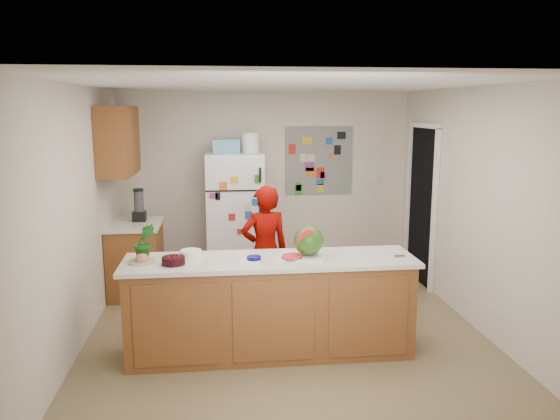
{
  "coord_description": "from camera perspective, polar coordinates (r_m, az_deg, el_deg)",
  "views": [
    {
      "loc": [
        -0.65,
        -5.31,
        2.28
      ],
      "look_at": [
        -0.03,
        0.2,
        1.24
      ],
      "focal_mm": 35.0,
      "sensor_mm": 36.0,
      "label": 1
    }
  ],
  "objects": [
    {
      "name": "cobalt_bowl",
      "position": [
        4.91,
        -2.74,
        -5.13
      ],
      "size": [
        0.15,
        0.15,
        0.05
      ],
      "primitive_type": "cylinder",
      "rotation": [
        0.0,
        0.0,
        0.21
      ],
      "color": "#060358",
      "rests_on": "peninsula_top"
    },
    {
      "name": "ceiling",
      "position": [
        5.35,
        0.59,
        13.1
      ],
      "size": [
        4.0,
        4.5,
        0.02
      ],
      "primitive_type": "cube",
      "color": "white",
      "rests_on": "wall_back"
    },
    {
      "name": "plate",
      "position": [
        5.03,
        -14.21,
        -5.27
      ],
      "size": [
        0.29,
        0.29,
        0.02
      ],
      "primitive_type": "cylinder",
      "rotation": [
        0.0,
        0.0,
        0.21
      ],
      "color": "beige",
      "rests_on": "peninsula_top"
    },
    {
      "name": "side_counter_base",
      "position": [
        6.99,
        -14.8,
        -5.09
      ],
      "size": [
        0.6,
        0.8,
        0.86
      ],
      "primitive_type": "cube",
      "color": "brown",
      "rests_on": "floor"
    },
    {
      "name": "side_counter_top",
      "position": [
        6.88,
        -14.98,
        -1.48
      ],
      "size": [
        0.64,
        0.84,
        0.04
      ],
      "primitive_type": "cube",
      "color": "silver",
      "rests_on": "side_counter_base"
    },
    {
      "name": "photo_collage",
      "position": [
        7.71,
        4.08,
        5.16
      ],
      "size": [
        0.95,
        0.01,
        0.95
      ],
      "primitive_type": "cube",
      "color": "slate",
      "rests_on": "wall_back"
    },
    {
      "name": "white_bowl",
      "position": [
        5.15,
        -9.3,
        -4.48
      ],
      "size": [
        0.25,
        0.25,
        0.06
      ],
      "primitive_type": "cylinder",
      "rotation": [
        0.0,
        0.0,
        0.31
      ],
      "color": "silver",
      "rests_on": "peninsula_top"
    },
    {
      "name": "potted_plant",
      "position": [
        5.04,
        -13.98,
        -3.29
      ],
      "size": [
        0.22,
        0.2,
        0.35
      ],
      "primitive_type": "imported",
      "rotation": [
        0.0,
        0.0,
        0.28
      ],
      "color": "#164010",
      "rests_on": "peninsula_top"
    },
    {
      "name": "doorway",
      "position": [
        7.36,
        14.66,
        0.42
      ],
      "size": [
        0.03,
        0.85,
        2.04
      ],
      "primitive_type": "cube",
      "color": "black",
      "rests_on": "ground"
    },
    {
      "name": "wall_back",
      "position": [
        7.66,
        -1.5,
        2.9
      ],
      "size": [
        4.0,
        0.02,
        2.5
      ],
      "primitive_type": "cube",
      "color": "beige",
      "rests_on": "ground"
    },
    {
      "name": "cutting_board",
      "position": [
        5.07,
        2.34,
        -4.87
      ],
      "size": [
        0.51,
        0.44,
        0.01
      ],
      "primitive_type": "cube",
      "rotation": [
        0.0,
        0.0,
        -0.34
      ],
      "color": "white",
      "rests_on": "peninsula_top"
    },
    {
      "name": "wall_right",
      "position": [
        6.03,
        19.89,
        0.15
      ],
      "size": [
        0.02,
        4.5,
        2.5
      ],
      "primitive_type": "cube",
      "color": "beige",
      "rests_on": "ground"
    },
    {
      "name": "watermelon",
      "position": [
        5.06,
        2.99,
        -3.2
      ],
      "size": [
        0.28,
        0.28,
        0.28
      ],
      "primitive_type": "sphere",
      "color": "#1D5B15",
      "rests_on": "cutting_board"
    },
    {
      "name": "paper_towel",
      "position": [
        4.9,
        -3.13,
        -5.35
      ],
      "size": [
        0.21,
        0.19,
        0.02
      ],
      "primitive_type": "cube",
      "rotation": [
        0.0,
        0.0,
        -0.12
      ],
      "color": "white",
      "rests_on": "peninsula_top"
    },
    {
      "name": "floor",
      "position": [
        5.82,
        0.54,
        -12.55
      ],
      "size": [
        4.0,
        4.5,
        0.02
      ],
      "primitive_type": "cube",
      "color": "brown",
      "rests_on": "ground"
    },
    {
      "name": "peninsula_top",
      "position": [
        5.02,
        -1.02,
        -5.31
      ],
      "size": [
        2.68,
        0.7,
        0.04
      ],
      "primitive_type": "cube",
      "color": "silver",
      "rests_on": "peninsula_base"
    },
    {
      "name": "keys",
      "position": [
        5.2,
        12.39,
        -4.72
      ],
      "size": [
        0.1,
        0.05,
        0.01
      ],
      "primitive_type": "cube",
      "rotation": [
        0.0,
        0.0,
        0.01
      ],
      "color": "slate",
      "rests_on": "peninsula_top"
    },
    {
      "name": "fridge_top_bin",
      "position": [
        7.2,
        -5.65,
        6.67
      ],
      "size": [
        0.35,
        0.28,
        0.18
      ],
      "primitive_type": "cube",
      "color": "#5999B2",
      "rests_on": "refrigerator"
    },
    {
      "name": "cherry_bowl",
      "position": [
        4.91,
        -11.07,
        -5.21
      ],
      "size": [
        0.23,
        0.23,
        0.07
      ],
      "primitive_type": "cylinder",
      "rotation": [
        0.0,
        0.0,
        -0.11
      ],
      "color": "black",
      "rests_on": "peninsula_top"
    },
    {
      "name": "refrigerator",
      "position": [
        7.33,
        -4.74,
        -0.66
      ],
      "size": [
        0.75,
        0.7,
        1.7
      ],
      "primitive_type": "cube",
      "color": "silver",
      "rests_on": "floor"
    },
    {
      "name": "watermelon_slice",
      "position": [
        5.0,
        1.22,
        -4.87
      ],
      "size": [
        0.18,
        0.18,
        0.02
      ],
      "primitive_type": "cylinder",
      "color": "red",
      "rests_on": "cutting_board"
    },
    {
      "name": "peninsula_base",
      "position": [
        5.17,
        -1.01,
        -10.23
      ],
      "size": [
        2.6,
        0.62,
        0.88
      ],
      "primitive_type": "cube",
      "color": "brown",
      "rests_on": "floor"
    },
    {
      "name": "blender_appliance",
      "position": [
        6.95,
        -14.52,
        0.42
      ],
      "size": [
        0.12,
        0.12,
        0.38
      ],
      "primitive_type": "cylinder",
      "color": "black",
      "rests_on": "side_counter_top"
    },
    {
      "name": "wall_left",
      "position": [
        5.57,
        -20.42,
        -0.69
      ],
      "size": [
        0.02,
        4.5,
        2.5
      ],
      "primitive_type": "cube",
      "color": "beige",
      "rests_on": "ground"
    },
    {
      "name": "upper_cabinets",
      "position": [
        6.72,
        -16.56,
        6.95
      ],
      "size": [
        0.35,
        1.0,
        0.8
      ],
      "primitive_type": "cube",
      "color": "brown",
      "rests_on": "wall_left"
    },
    {
      "name": "person",
      "position": [
        6.01,
        -1.59,
        -4.31
      ],
      "size": [
        0.59,
        0.44,
        1.46
      ],
      "primitive_type": "imported",
      "rotation": [
        0.0,
        0.0,
        3.33
      ],
      "color": "#720501",
      "rests_on": "floor"
    }
  ]
}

